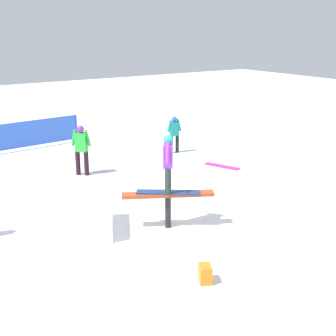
{
  "coord_description": "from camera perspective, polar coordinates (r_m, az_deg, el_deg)",
  "views": [
    {
      "loc": [
        -5.68,
        -8.44,
        4.58
      ],
      "look_at": [
        0.0,
        0.0,
        1.47
      ],
      "focal_mm": 50.0,
      "sensor_mm": 36.0,
      "label": 1
    }
  ],
  "objects": [
    {
      "name": "ground_plane",
      "position": [
        11.16,
        0.0,
        -7.22
      ],
      "size": [
        60.0,
        60.0,
        0.0
      ],
      "primitive_type": "plane",
      "color": "white"
    },
    {
      "name": "rail_feature",
      "position": [
        10.88,
        0.0,
        -3.76
      ],
      "size": [
        2.02,
        1.26,
        0.87
      ],
      "rotation": [
        0.0,
        0.0,
        -0.5
      ],
      "color": "black",
      "rests_on": "ground"
    },
    {
      "name": "snow_kicker_ramp",
      "position": [
        11.05,
        -11.43,
        -6.03
      ],
      "size": [
        2.3,
        2.18,
        0.63
      ],
      "primitive_type": "cube",
      "rotation": [
        0.0,
        0.0,
        -0.5
      ],
      "color": "white",
      "rests_on": "ground"
    },
    {
      "name": "main_rider_on_rail",
      "position": [
        10.62,
        0.0,
        0.39
      ],
      "size": [
        1.35,
        1.09,
        1.37
      ],
      "rotation": [
        0.0,
        0.0,
        -0.63
      ],
      "color": "navy",
      "rests_on": "rail_feature"
    },
    {
      "name": "bystander_teal",
      "position": [
        17.35,
        0.77,
        4.35
      ],
      "size": [
        0.58,
        0.25,
        1.38
      ],
      "rotation": [
        0.0,
        0.0,
        6.09
      ],
      "color": "black",
      "rests_on": "ground"
    },
    {
      "name": "bystander_green",
      "position": [
        14.95,
        -10.53,
        2.48
      ],
      "size": [
        0.54,
        0.5,
        1.61
      ],
      "rotation": [
        0.0,
        0.0,
        5.54
      ],
      "color": "black",
      "rests_on": "ground"
    },
    {
      "name": "loose_snowboard_magenta",
      "position": [
        15.91,
        6.6,
        0.22
      ],
      "size": [
        0.71,
        1.29,
        0.02
      ],
      "primitive_type": "cube",
      "rotation": [
        0.0,
        0.0,
        1.93
      ],
      "color": "#D02696",
      "rests_on": "ground"
    },
    {
      "name": "backpack_on_snow",
      "position": [
        8.9,
        4.56,
        -12.74
      ],
      "size": [
        0.33,
        0.37,
        0.34
      ],
      "primitive_type": "cube",
      "rotation": [
        0.0,
        0.0,
        1.09
      ],
      "color": "orange",
      "rests_on": "ground"
    },
    {
      "name": "safety_fence",
      "position": [
        18.57,
        -17.79,
        3.82
      ],
      "size": [
        4.95,
        0.48,
        1.1
      ],
      "rotation": [
        0.0,
        0.0,
        3.23
      ],
      "color": "blue",
      "rests_on": "ground"
    }
  ]
}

